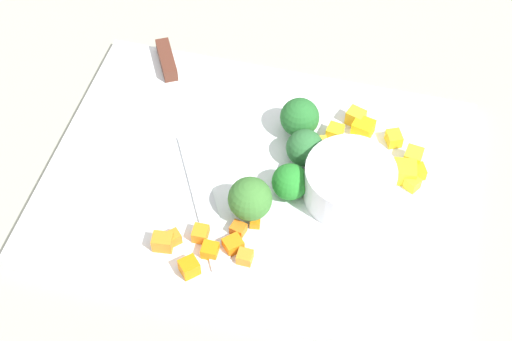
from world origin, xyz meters
name	(u,v)px	position (x,y,z in m)	size (l,w,h in m)	color
ground_plane	(256,183)	(0.00, 0.00, 0.00)	(4.00, 4.00, 0.00)	#9A9C8A
cutting_board	(256,180)	(0.00, 0.00, 0.01)	(0.43, 0.31, 0.01)	white
prep_bowl	(349,185)	(-0.10, 0.00, 0.03)	(0.09, 0.09, 0.04)	white
chef_knife	(181,114)	(0.10, -0.06, 0.02)	(0.17, 0.28, 0.02)	silver
carrot_dice_0	(163,242)	(0.07, 0.10, 0.02)	(0.02, 0.01, 0.02)	orange
carrot_dice_1	(210,250)	(0.02, 0.10, 0.02)	(0.02, 0.02, 0.01)	orange
carrot_dice_2	(231,244)	(0.00, 0.09, 0.02)	(0.02, 0.02, 0.01)	orange
carrot_dice_3	(245,257)	(-0.01, 0.10, 0.02)	(0.01, 0.01, 0.01)	orange
carrot_dice_4	(174,238)	(0.06, 0.10, 0.02)	(0.01, 0.01, 0.01)	orange
carrot_dice_5	(189,267)	(0.03, 0.12, 0.02)	(0.02, 0.02, 0.02)	orange
carrot_dice_6	(255,223)	(-0.01, 0.06, 0.02)	(0.01, 0.01, 0.01)	orange
carrot_dice_7	(239,229)	(0.00, 0.07, 0.02)	(0.01, 0.01, 0.01)	orange
carrot_dice_8	(201,234)	(0.03, 0.08, 0.02)	(0.01, 0.02, 0.01)	orange
pepper_dice_0	(363,128)	(-0.10, -0.08, 0.02)	(0.02, 0.02, 0.02)	yellow
pepper_dice_1	(394,138)	(-0.13, -0.08, 0.02)	(0.01, 0.02, 0.01)	yellow
pepper_dice_2	(418,172)	(-0.16, -0.04, 0.02)	(0.02, 0.01, 0.01)	yellow
pepper_dice_3	(335,132)	(-0.07, -0.07, 0.02)	(0.02, 0.02, 0.01)	yellow
pepper_dice_4	(320,145)	(-0.06, -0.05, 0.02)	(0.01, 0.01, 0.01)	yellow
pepper_dice_5	(356,117)	(-0.09, -0.10, 0.02)	(0.02, 0.02, 0.02)	yellow
pepper_dice_6	(413,157)	(-0.15, -0.06, 0.02)	(0.02, 0.02, 0.02)	yellow
pepper_dice_7	(404,172)	(-0.15, -0.04, 0.02)	(0.02, 0.02, 0.02)	yellow
pepper_dice_8	(412,184)	(-0.16, -0.03, 0.02)	(0.01, 0.01, 0.01)	yellow
broccoli_floret_0	(290,182)	(-0.04, 0.01, 0.03)	(0.04, 0.04, 0.04)	#91B966
broccoli_floret_1	(305,148)	(-0.04, -0.03, 0.03)	(0.04, 0.04, 0.04)	#80BE64
broccoli_floret_2	(300,118)	(-0.03, -0.07, 0.04)	(0.04, 0.04, 0.05)	#7FC26D
broccoli_floret_3	(250,199)	(-0.01, 0.05, 0.04)	(0.04, 0.04, 0.05)	#82B363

